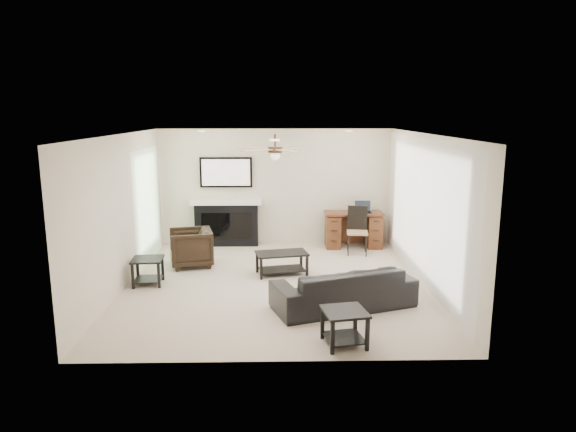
# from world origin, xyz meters

# --- Properties ---
(room_shell) EXTENTS (5.50, 5.54, 2.52)m
(room_shell) POSITION_xyz_m (0.19, 0.08, 1.68)
(room_shell) COLOR #C4B29E
(room_shell) RESTS_ON ground
(sofa) EXTENTS (2.23, 1.44, 0.61)m
(sofa) POSITION_xyz_m (1.01, -1.07, 0.30)
(sofa) COLOR black
(sofa) RESTS_ON ground
(armchair) EXTENTS (0.93, 0.91, 0.70)m
(armchair) POSITION_xyz_m (-1.59, 1.08, 0.35)
(armchair) COLOR black
(armchair) RESTS_ON ground
(coffee_table) EXTENTS (0.98, 0.67, 0.40)m
(coffee_table) POSITION_xyz_m (0.11, 0.53, 0.20)
(coffee_table) COLOR black
(coffee_table) RESTS_ON ground
(end_table_near) EXTENTS (0.61, 0.61, 0.45)m
(end_table_near) POSITION_xyz_m (0.86, -2.32, 0.23)
(end_table_near) COLOR black
(end_table_near) RESTS_ON ground
(end_table_left) EXTENTS (0.53, 0.53, 0.45)m
(end_table_left) POSITION_xyz_m (-2.14, 0.03, 0.23)
(end_table_left) COLOR black
(end_table_left) RESTS_ON ground
(fireplace_unit) EXTENTS (1.52, 0.34, 1.91)m
(fireplace_unit) POSITION_xyz_m (-1.06, 2.58, 0.95)
(fireplace_unit) COLOR black
(fireplace_unit) RESTS_ON ground
(desk) EXTENTS (1.22, 0.56, 0.76)m
(desk) POSITION_xyz_m (1.65, 2.37, 0.38)
(desk) COLOR #422310
(desk) RESTS_ON ground
(desk_chair) EXTENTS (0.47, 0.49, 0.97)m
(desk_chair) POSITION_xyz_m (1.65, 1.82, 0.48)
(desk_chair) COLOR black
(desk_chair) RESTS_ON ground
(laptop) EXTENTS (0.33, 0.24, 0.23)m
(laptop) POSITION_xyz_m (1.85, 2.35, 0.88)
(laptop) COLOR black
(laptop) RESTS_ON desk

